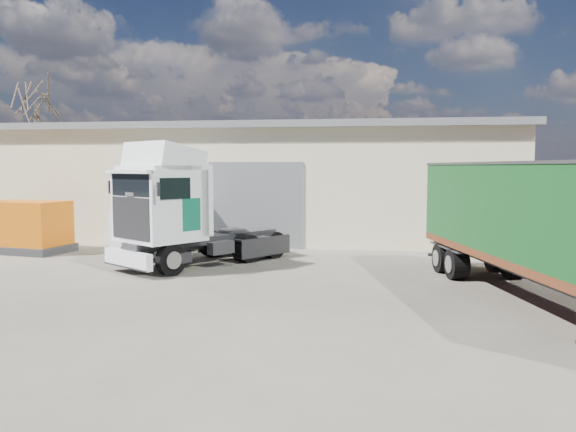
# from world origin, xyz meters

# --- Properties ---
(ground) EXTENTS (120.00, 120.00, 0.00)m
(ground) POSITION_xyz_m (0.00, 0.00, 0.00)
(ground) COLOR #2C2924
(ground) RESTS_ON ground
(warehouse) EXTENTS (30.60, 12.60, 5.42)m
(warehouse) POSITION_xyz_m (-6.00, 16.00, 2.66)
(warehouse) COLOR beige
(warehouse) RESTS_ON ground
(bare_tree) EXTENTS (4.00, 4.00, 9.60)m
(bare_tree) POSITION_xyz_m (-18.00, 20.00, 7.92)
(bare_tree) COLOR #382B21
(bare_tree) RESTS_ON ground
(tractor_unit) EXTENTS (5.43, 6.40, 4.20)m
(tractor_unit) POSITION_xyz_m (-3.61, 5.22, 1.77)
(tractor_unit) COLOR black
(tractor_unit) RESTS_ON ground
(box_trailer) EXTENTS (4.50, 10.84, 3.52)m
(box_trailer) POSITION_xyz_m (6.83, 1.75, 2.15)
(box_trailer) COLOR #2D2D30
(box_trailer) RESTS_ON ground
(panel_van) EXTENTS (2.68, 4.74, 1.83)m
(panel_van) POSITION_xyz_m (-5.28, 7.83, 0.94)
(panel_van) COLOR black
(panel_van) RESTS_ON ground
(orange_skip) EXTENTS (3.56, 2.57, 2.04)m
(orange_skip) POSITION_xyz_m (-10.79, 7.56, 0.89)
(orange_skip) COLOR #2D2D30
(orange_skip) RESTS_ON ground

